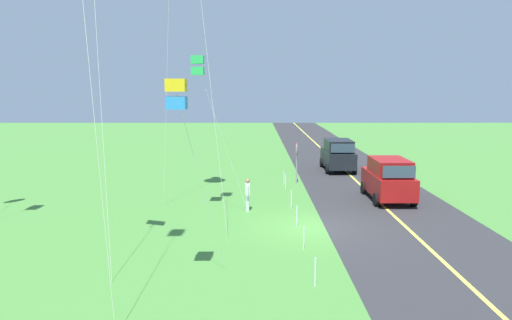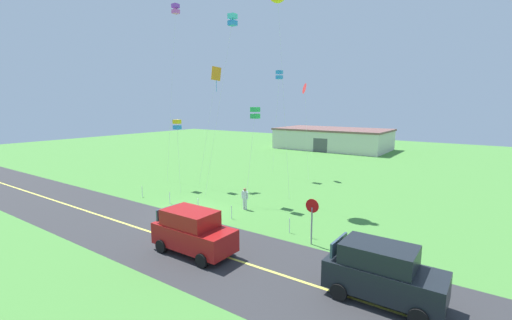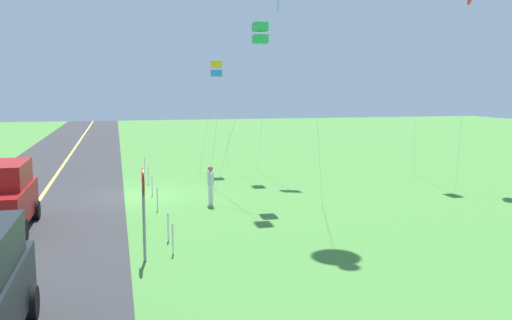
{
  "view_description": "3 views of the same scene",
  "coord_description": "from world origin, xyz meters",
  "px_view_note": "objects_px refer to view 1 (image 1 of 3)",
  "views": [
    {
      "loc": [
        -20.06,
        2.54,
        6.0
      ],
      "look_at": [
        3.17,
        2.45,
        2.45
      ],
      "focal_mm": 33.96,
      "sensor_mm": 36.0,
      "label": 1
    },
    {
      "loc": [
        17.34,
        -16.45,
        7.58
      ],
      "look_at": [
        2.32,
        4.97,
        3.32
      ],
      "focal_mm": 24.13,
      "sensor_mm": 36.0,
      "label": 2
    },
    {
      "loc": [
        24.35,
        -0.75,
        4.65
      ],
      "look_at": [
        3.89,
        4.47,
        1.92
      ],
      "focal_mm": 38.54,
      "sensor_mm": 36.0,
      "label": 3
    }
  ],
  "objects_px": {
    "kite_green_far": "(176,94)",
    "stop_sign": "(297,155)",
    "person_adult_near": "(248,194)",
    "car_suv_foreground": "(388,179)",
    "car_parked_east_near": "(338,155)",
    "kite_red_low": "(198,66)"
  },
  "relations": [
    {
      "from": "kite_red_low",
      "to": "person_adult_near",
      "type": "bearing_deg",
      "value": -73.76
    },
    {
      "from": "stop_sign",
      "to": "kite_green_far",
      "type": "bearing_deg",
      "value": 162.88
    },
    {
      "from": "person_adult_near",
      "to": "stop_sign",
      "type": "bearing_deg",
      "value": 138.75
    },
    {
      "from": "stop_sign",
      "to": "person_adult_near",
      "type": "distance_m",
      "value": 7.44
    },
    {
      "from": "car_parked_east_near",
      "to": "stop_sign",
      "type": "xyz_separation_m",
      "value": [
        -4.65,
        3.38,
        0.65
      ]
    },
    {
      "from": "person_adult_near",
      "to": "kite_green_far",
      "type": "bearing_deg",
      "value": -29.57
    },
    {
      "from": "stop_sign",
      "to": "kite_red_low",
      "type": "xyz_separation_m",
      "value": [
        -7.41,
        5.18,
        5.11
      ]
    },
    {
      "from": "person_adult_near",
      "to": "car_suv_foreground",
      "type": "bearing_deg",
      "value": 89.23
    },
    {
      "from": "car_suv_foreground",
      "to": "person_adult_near",
      "type": "relative_size",
      "value": 2.75
    },
    {
      "from": "kite_green_far",
      "to": "stop_sign",
      "type": "bearing_deg",
      "value": -17.12
    },
    {
      "from": "kite_green_far",
      "to": "car_suv_foreground",
      "type": "bearing_deg",
      "value": -39.71
    },
    {
      "from": "stop_sign",
      "to": "kite_red_low",
      "type": "bearing_deg",
      "value": 145.05
    },
    {
      "from": "car_parked_east_near",
      "to": "kite_green_far",
      "type": "relative_size",
      "value": 0.71
    },
    {
      "from": "person_adult_near",
      "to": "kite_green_far",
      "type": "height_order",
      "value": "kite_green_far"
    },
    {
      "from": "car_parked_east_near",
      "to": "kite_red_low",
      "type": "xyz_separation_m",
      "value": [
        -12.06,
        8.56,
        5.76
      ]
    },
    {
      "from": "kite_red_low",
      "to": "kite_green_far",
      "type": "xyz_separation_m",
      "value": [
        -8.33,
        -0.33,
        -1.14
      ]
    },
    {
      "from": "car_suv_foreground",
      "to": "kite_green_far",
      "type": "bearing_deg",
      "value": 140.29
    },
    {
      "from": "stop_sign",
      "to": "kite_green_far",
      "type": "xyz_separation_m",
      "value": [
        -15.74,
        4.85,
        3.97
      ]
    },
    {
      "from": "stop_sign",
      "to": "kite_red_low",
      "type": "relative_size",
      "value": 0.35
    },
    {
      "from": "car_suv_foreground",
      "to": "stop_sign",
      "type": "bearing_deg",
      "value": 44.8
    },
    {
      "from": "car_suv_foreground",
      "to": "person_adult_near",
      "type": "xyz_separation_m",
      "value": [
        -2.26,
        7.43,
        -0.29
      ]
    },
    {
      "from": "car_suv_foreground",
      "to": "kite_red_low",
      "type": "xyz_separation_m",
      "value": [
        -2.9,
        9.66,
        5.76
      ]
    }
  ]
}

